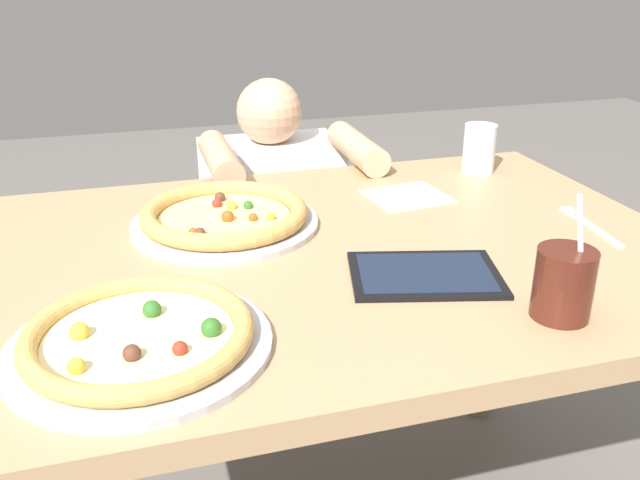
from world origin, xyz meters
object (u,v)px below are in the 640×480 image
(pizza_far, at_px, (225,217))
(water_cup_clear, at_px, (479,148))
(drink_cup_colored, at_px, (564,283))
(tablet, at_px, (425,274))
(pizza_near, at_px, (139,338))
(diner_seated, at_px, (274,255))
(fork, at_px, (588,224))

(pizza_far, xyz_separation_m, water_cup_clear, (0.63, 0.17, 0.04))
(drink_cup_colored, height_order, water_cup_clear, drink_cup_colored)
(tablet, bearing_deg, pizza_near, -168.31)
(water_cup_clear, distance_m, diner_seated, 0.69)
(pizza_near, relative_size, drink_cup_colored, 1.92)
(pizza_far, height_order, diner_seated, diner_seated)
(diner_seated, bearing_deg, drink_cup_colored, -79.15)
(fork, bearing_deg, pizza_far, 164.51)
(pizza_near, bearing_deg, pizza_far, 66.16)
(pizza_near, relative_size, pizza_far, 0.99)
(tablet, relative_size, diner_seated, 0.30)
(fork, relative_size, tablet, 0.74)
(drink_cup_colored, distance_m, diner_seated, 1.12)
(tablet, bearing_deg, pizza_far, 132.23)
(drink_cup_colored, bearing_deg, pizza_near, 172.51)
(pizza_far, bearing_deg, tablet, -47.77)
(diner_seated, bearing_deg, fork, -58.27)
(water_cup_clear, bearing_deg, drink_cup_colored, -108.53)
(pizza_far, xyz_separation_m, diner_seated, (0.21, 0.56, -0.35))
(pizza_far, relative_size, fork, 1.75)
(tablet, height_order, diner_seated, diner_seated)
(water_cup_clear, distance_m, tablet, 0.60)
(pizza_far, bearing_deg, fork, -15.49)
(pizza_near, distance_m, diner_seated, 1.09)
(pizza_near, height_order, pizza_far, same)
(pizza_near, bearing_deg, diner_seated, 67.85)
(diner_seated, bearing_deg, water_cup_clear, -42.62)
(water_cup_clear, xyz_separation_m, diner_seated, (-0.41, 0.38, -0.39))
(pizza_near, distance_m, pizza_far, 0.43)
(fork, bearing_deg, drink_cup_colored, -132.08)
(water_cup_clear, bearing_deg, pizza_far, -164.53)
(drink_cup_colored, xyz_separation_m, fork, (0.26, 0.29, -0.05))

